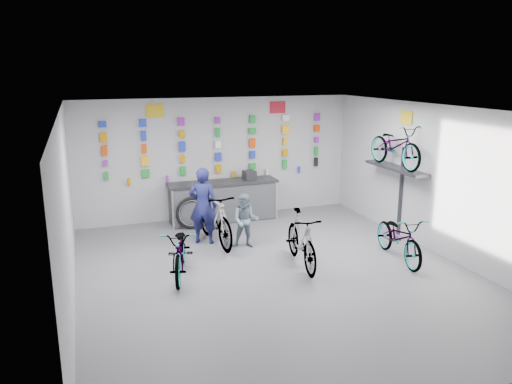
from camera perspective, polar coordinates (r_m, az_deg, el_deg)
name	(u,v)px	position (r m, az deg, el deg)	size (l,w,h in m)	color
floor	(276,274)	(9.31, 2.33, -9.35)	(8.00, 8.00, 0.00)	#57575D
ceiling	(278,110)	(8.58, 2.52, 9.39)	(8.00, 8.00, 0.00)	white
wall_back	(218,158)	(12.54, -4.41, 3.88)	(7.00, 7.00, 0.00)	#B6B6B9
wall_front	(421,285)	(5.52, 18.33, -10.05)	(7.00, 7.00, 0.00)	#B6B6B9
wall_left	(66,214)	(8.23, -20.85, -2.35)	(8.00, 8.00, 0.00)	#B6B6B9
wall_right	(440,181)	(10.61, 20.25, 1.21)	(8.00, 8.00, 0.00)	#B6B6B9
counter	(223,202)	(12.33, -3.77, -1.11)	(2.70, 0.66, 1.00)	black
merch_wall	(218,146)	(12.42, -4.42, 5.23)	(5.56, 0.08, 1.55)	#18912D
wall_bracket	(397,172)	(11.44, 15.78, 2.24)	(0.39, 1.90, 2.00)	#333338
sign_left	(155,111)	(12.07, -11.47, 9.10)	(0.42, 0.02, 0.30)	gold
sign_right	(278,107)	(12.88, 2.49, 9.64)	(0.42, 0.02, 0.30)	#B31D2E
sign_side	(406,118)	(11.36, 16.81, 8.15)	(0.02, 0.40, 0.30)	gold
bike_left	(181,251)	(9.20, -8.59, -6.63)	(0.63, 1.80, 0.94)	gray
bike_center	(301,240)	(9.52, 5.21, -5.43)	(0.50, 1.77, 1.07)	gray
bike_right	(399,237)	(10.20, 16.05, -4.97)	(0.62, 1.78, 0.94)	gray
bike_service	(215,218)	(10.69, -4.73, -2.93)	(0.55, 1.96, 1.18)	gray
bike_wall	(395,145)	(11.30, 15.65, 5.14)	(0.63, 1.80, 0.95)	gray
clerk	(203,206)	(10.70, -6.07, -1.56)	(0.61, 0.40, 1.67)	#17194C
customer	(245,221)	(10.45, -1.21, -3.31)	(0.57, 0.44, 1.16)	slate
spare_wheel	(192,213)	(11.81, -7.37, -2.41)	(0.77, 0.19, 0.77)	black
register	(249,175)	(12.39, -0.77, 1.96)	(0.28, 0.30, 0.22)	black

